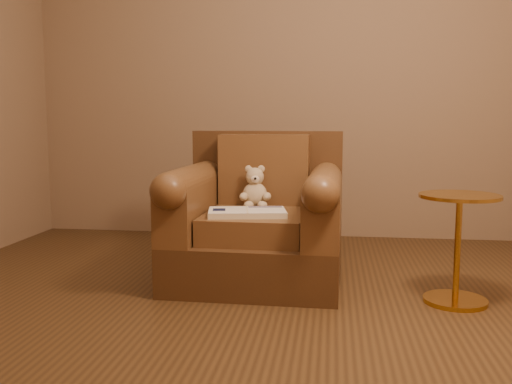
# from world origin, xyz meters

# --- Properties ---
(floor) EXTENTS (4.00, 4.00, 0.00)m
(floor) POSITION_xyz_m (0.00, 0.00, 0.00)
(floor) COLOR #4D331A
(floor) RESTS_ON ground
(armchair) EXTENTS (0.99, 0.94, 0.87)m
(armchair) POSITION_xyz_m (-0.02, 0.69, 0.34)
(armchair) COLOR #4D3019
(armchair) RESTS_ON floor
(teddy_bear) EXTENTS (0.19, 0.21, 0.26)m
(teddy_bear) POSITION_xyz_m (-0.05, 0.77, 0.51)
(teddy_bear) COLOR #C9B28C
(teddy_bear) RESTS_ON armchair
(guidebook) EXTENTS (0.46, 0.33, 0.03)m
(guidebook) POSITION_xyz_m (-0.05, 0.48, 0.43)
(guidebook) COLOR beige
(guidebook) RESTS_ON armchair
(side_table) EXTENTS (0.40, 0.40, 0.57)m
(side_table) POSITION_xyz_m (1.05, 0.36, 0.30)
(side_table) COLOR gold
(side_table) RESTS_ON floor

